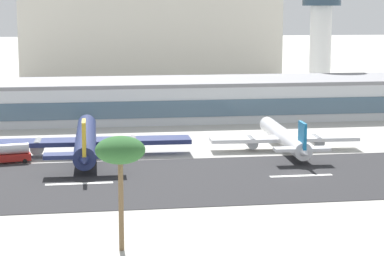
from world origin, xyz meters
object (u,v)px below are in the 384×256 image
object	(u,v)px
distant_hotel_block	(151,32)
service_fuel_truck_0	(9,153)
airliner_blue_tail_gate_1	(285,138)
control_tower	(321,30)
palm_tree_0	(120,152)
terminal_building	(154,99)
airliner_gold_tail_gate_0	(86,141)

from	to	relation	value
distant_hotel_block	service_fuel_truck_0	world-z (taller)	distant_hotel_block
airliner_blue_tail_gate_1	service_fuel_truck_0	world-z (taller)	airliner_blue_tail_gate_1
control_tower	service_fuel_truck_0	world-z (taller)	control_tower
palm_tree_0	airliner_blue_tail_gate_1	bearing A→B (deg)	57.66
control_tower	terminal_building	bearing A→B (deg)	-149.15
distant_hotel_block	service_fuel_truck_0	distance (m)	180.38
palm_tree_0	control_tower	bearing A→B (deg)	62.97
control_tower	airliner_blue_tail_gate_1	size ratio (longest dim) A/B	0.93
airliner_gold_tail_gate_0	service_fuel_truck_0	xyz separation A→B (m)	(-15.51, -4.72, -1.27)
distant_hotel_block	airliner_gold_tail_gate_0	bearing A→B (deg)	-100.33
distant_hotel_block	airliner_gold_tail_gate_0	distance (m)	172.29
airliner_gold_tail_gate_0	palm_tree_0	bearing A→B (deg)	-175.15
control_tower	palm_tree_0	bearing A→B (deg)	-117.03
airliner_gold_tail_gate_0	terminal_building	bearing A→B (deg)	-19.51
control_tower	airliner_blue_tail_gate_1	bearing A→B (deg)	-112.92
control_tower	palm_tree_0	xyz separation A→B (m)	(-77.01, -150.93, -10.72)
airliner_gold_tail_gate_0	service_fuel_truck_0	world-z (taller)	airliner_gold_tail_gate_0
distant_hotel_block	airliner_gold_tail_gate_0	xyz separation A→B (m)	(-30.75, -168.61, -17.58)
airliner_blue_tail_gate_1	distant_hotel_block	bearing A→B (deg)	7.26
airliner_gold_tail_gate_0	airliner_blue_tail_gate_1	xyz separation A→B (m)	(43.47, -0.09, -0.55)
terminal_building	airliner_gold_tail_gate_0	xyz separation A→B (m)	(-19.76, -51.71, -2.22)
palm_tree_0	service_fuel_truck_0	bearing A→B (deg)	108.38
service_fuel_truck_0	terminal_building	bearing A→B (deg)	-132.32
terminal_building	control_tower	distance (m)	73.37
distant_hotel_block	palm_tree_0	world-z (taller)	distant_hotel_block
distant_hotel_block	palm_tree_0	xyz separation A→B (m)	(-26.96, -231.38, -7.89)
terminal_building	airliner_blue_tail_gate_1	size ratio (longest dim) A/B	5.28
airliner_blue_tail_gate_1	palm_tree_0	world-z (taller)	palm_tree_0
distant_hotel_block	airliner_blue_tail_gate_1	distance (m)	170.14
distant_hotel_block	terminal_building	bearing A→B (deg)	-95.37
distant_hotel_block	airliner_blue_tail_gate_1	world-z (taller)	distant_hotel_block
distant_hotel_block	airliner_blue_tail_gate_1	size ratio (longest dim) A/B	2.72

